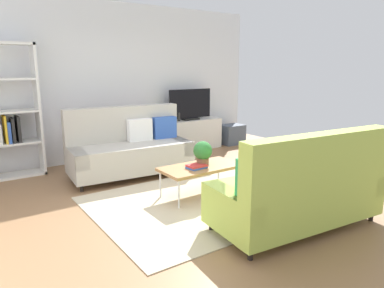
% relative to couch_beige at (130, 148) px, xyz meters
% --- Properties ---
extents(ground_plane, '(7.68, 7.68, 0.00)m').
position_rel_couch_beige_xyz_m(ground_plane, '(0.22, -1.50, -0.45)').
color(ground_plane, '#936B47').
extents(wall_far, '(6.40, 0.12, 2.90)m').
position_rel_couch_beige_xyz_m(wall_far, '(0.22, 1.30, 1.00)').
color(wall_far, silver).
rests_on(wall_far, ground_plane).
extents(area_rug, '(2.90, 2.20, 0.01)m').
position_rel_couch_beige_xyz_m(area_rug, '(0.33, -1.62, -0.44)').
color(area_rug, beige).
rests_on(area_rug, ground_plane).
extents(couch_beige, '(1.96, 1.00, 1.10)m').
position_rel_couch_beige_xyz_m(couch_beige, '(0.00, 0.00, 0.00)').
color(couch_beige, '#B2ADA3').
rests_on(couch_beige, ground_plane).
extents(couch_green, '(1.98, 1.03, 1.10)m').
position_rel_couch_beige_xyz_m(couch_green, '(0.65, -2.84, 0.00)').
color(couch_green, '#A3BC4C').
rests_on(couch_green, ground_plane).
extents(coffee_table, '(1.10, 0.56, 0.42)m').
position_rel_couch_beige_xyz_m(coffee_table, '(0.38, -1.42, -0.05)').
color(coffee_table, '#9E7042').
rests_on(coffee_table, ground_plane).
extents(tv_console, '(1.40, 0.44, 0.64)m').
position_rel_couch_beige_xyz_m(tv_console, '(1.83, 0.96, -0.13)').
color(tv_console, silver).
rests_on(tv_console, ground_plane).
extents(tv, '(1.00, 0.20, 0.64)m').
position_rel_couch_beige_xyz_m(tv, '(1.83, 0.94, 0.51)').
color(tv, black).
rests_on(tv, tv_console).
extents(bookshelf, '(1.10, 0.36, 2.10)m').
position_rel_couch_beige_xyz_m(bookshelf, '(-1.70, 0.98, 0.52)').
color(bookshelf, white).
rests_on(bookshelf, ground_plane).
extents(storage_trunk, '(0.52, 0.40, 0.44)m').
position_rel_couch_beige_xyz_m(storage_trunk, '(2.93, 0.86, -0.23)').
color(storage_trunk, '#4C5666').
rests_on(storage_trunk, ground_plane).
extents(potted_plant, '(0.26, 0.26, 0.34)m').
position_rel_couch_beige_xyz_m(potted_plant, '(0.41, -1.42, 0.16)').
color(potted_plant, brown).
rests_on(potted_plant, coffee_table).
extents(table_book_0, '(0.26, 0.21, 0.02)m').
position_rel_couch_beige_xyz_m(table_book_0, '(0.27, -1.47, -0.01)').
color(table_book_0, '#3359B2').
rests_on(table_book_0, coffee_table).
extents(table_book_1, '(0.25, 0.19, 0.03)m').
position_rel_couch_beige_xyz_m(table_book_1, '(0.27, -1.47, 0.01)').
color(table_book_1, red).
rests_on(table_book_1, table_book_0).
extents(vase_0, '(0.13, 0.13, 0.13)m').
position_rel_couch_beige_xyz_m(vase_0, '(1.25, 1.01, 0.26)').
color(vase_0, '#4C72B2').
rests_on(vase_0, tv_console).
extents(bottle_0, '(0.05, 0.05, 0.20)m').
position_rel_couch_beige_xyz_m(bottle_0, '(1.43, 0.92, 0.29)').
color(bottle_0, gold).
rests_on(bottle_0, tv_console).
extents(bottle_1, '(0.06, 0.06, 0.18)m').
position_rel_couch_beige_xyz_m(bottle_1, '(1.53, 0.92, 0.28)').
color(bottle_1, '#262626').
rests_on(bottle_1, tv_console).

